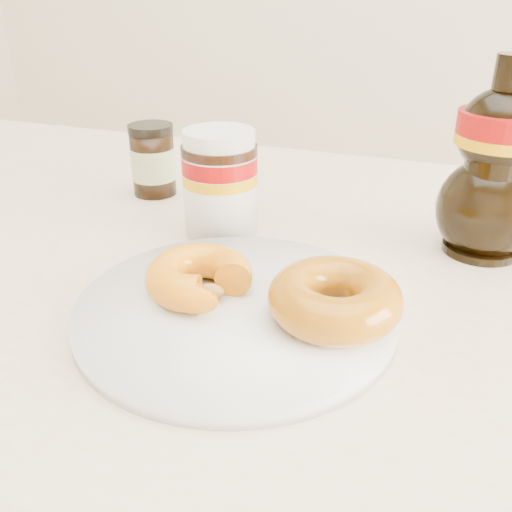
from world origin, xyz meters
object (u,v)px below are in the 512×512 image
(donut_bitten, at_px, (199,276))
(donut_whole, at_px, (335,299))
(dining_table, at_px, (242,348))
(plate, at_px, (236,309))
(syrup_bottle, at_px, (496,160))
(dark_jar, at_px, (153,161))
(nutella_jar, at_px, (220,179))

(donut_bitten, distance_m, donut_whole, 0.12)
(dining_table, distance_m, donut_whole, 0.17)
(dining_table, xyz_separation_m, donut_bitten, (-0.01, -0.06, 0.11))
(plate, distance_m, donut_whole, 0.09)
(donut_whole, relative_size, syrup_bottle, 0.54)
(dining_table, relative_size, dark_jar, 15.16)
(nutella_jar, bearing_deg, donut_whole, -43.24)
(donut_bitten, relative_size, syrup_bottle, 0.47)
(donut_whole, bearing_deg, dark_jar, 141.15)
(dark_jar, bearing_deg, donut_bitten, -53.23)
(donut_bitten, height_order, syrup_bottle, syrup_bottle)
(plate, xyz_separation_m, dark_jar, (-0.22, 0.25, 0.04))
(plate, bearing_deg, nutella_jar, 117.28)
(plate, xyz_separation_m, donut_bitten, (-0.04, 0.01, 0.02))
(dining_table, relative_size, donut_whole, 13.04)
(donut_whole, bearing_deg, donut_bitten, 179.81)
(donut_bitten, distance_m, dark_jar, 0.30)
(donut_bitten, bearing_deg, dark_jar, 113.27)
(dining_table, relative_size, nutella_jar, 12.02)
(nutella_jar, bearing_deg, dark_jar, 147.55)
(dining_table, height_order, donut_bitten, donut_bitten)
(dining_table, bearing_deg, dark_jar, 137.21)
(nutella_jar, height_order, syrup_bottle, syrup_bottle)
(dark_jar, bearing_deg, dining_table, -42.79)
(donut_whole, bearing_deg, dining_table, 149.74)
(syrup_bottle, bearing_deg, dark_jar, 174.70)
(dining_table, xyz_separation_m, dark_jar, (-0.19, 0.18, 0.13))
(plate, bearing_deg, dining_table, 108.12)
(nutella_jar, xyz_separation_m, syrup_bottle, (0.28, 0.05, 0.04))
(plate, bearing_deg, syrup_bottle, 47.14)
(nutella_jar, distance_m, syrup_bottle, 0.28)
(donut_whole, bearing_deg, nutella_jar, 136.76)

